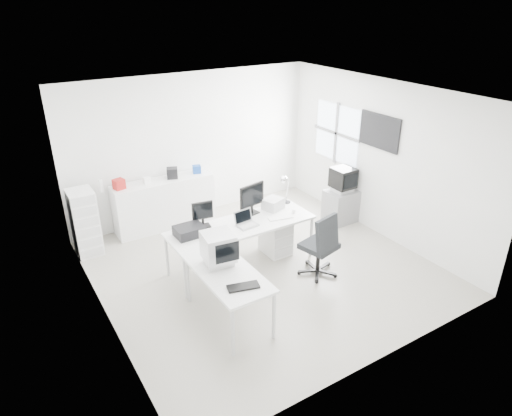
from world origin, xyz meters
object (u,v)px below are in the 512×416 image
crt_monitor (218,250)px  crt_tv (343,180)px  inkjet_printer (189,231)px  laser_printer (273,204)px  filing_cabinet (85,223)px  office_chair (319,243)px  lcd_monitor_large (252,199)px  lcd_monitor_small (203,215)px  drawer_pedestal (276,237)px  laptop (247,219)px  tv_cabinet (341,206)px  main_desk (242,245)px  sideboard (165,203)px  side_desk (229,296)px

crt_monitor → crt_tv: bearing=28.1°
inkjet_printer → crt_monitor: (0.00, -0.95, 0.14)m
laser_printer → filing_cabinet: filing_cabinet is taller
crt_tv → office_chair: bearing=-141.6°
inkjet_printer → lcd_monitor_large: bearing=6.6°
filing_cabinet → lcd_monitor_small: bearing=-44.9°
lcd_monitor_large → office_chair: bearing=-75.4°
inkjet_printer → lcd_monitor_small: size_ratio=1.03×
drawer_pedestal → lcd_monitor_large: 0.82m
inkjet_printer → lcd_monitor_small: lcd_monitor_small is taller
laptop → tv_cabinet: bearing=5.2°
inkjet_printer → laser_printer: (1.60, 0.12, 0.02)m
main_desk → sideboard: (-0.53, 1.98, 0.10)m
laptop → crt_tv: size_ratio=0.73×
drawer_pedestal → inkjet_printer: 1.64m
side_desk → filing_cabinet: 3.08m
crt_monitor → office_chair: (1.75, -0.01, -0.41)m
drawer_pedestal → sideboard: size_ratio=0.32×
tv_cabinet → filing_cabinet: 4.71m
laptop → lcd_monitor_large: bearing=43.4°
inkjet_printer → office_chair: (1.75, -0.96, -0.27)m
drawer_pedestal → inkjet_printer: bearing=178.2°
laptop → tv_cabinet: laptop is taller
side_desk → laptop: (0.90, 1.00, 0.49)m
lcd_monitor_large → crt_monitor: size_ratio=1.20×
office_chair → filing_cabinet: filing_cabinet is taller
drawer_pedestal → inkjet_printer: inkjet_printer is taller
lcd_monitor_small → sideboard: lcd_monitor_small is taller
lcd_monitor_large → crt_monitor: (-1.20, -1.10, -0.04)m
lcd_monitor_small → crt_tv: (3.01, 0.13, -0.09)m
lcd_monitor_large → tv_cabinet: bearing=-8.4°
lcd_monitor_large → main_desk: bearing=-156.3°
crt_monitor → laptop: bearing=47.6°
main_desk → office_chair: size_ratio=2.17×
main_desk → filing_cabinet: bearing=139.6°
main_desk → crt_tv: bearing=8.7°
drawer_pedestal → laser_printer: size_ratio=1.84×
sideboard → laser_printer: bearing=-54.0°
drawer_pedestal → sideboard: sideboard is taller
side_desk → main_desk: bearing=52.3°
tv_cabinet → office_chair: bearing=-141.6°
lcd_monitor_small → tv_cabinet: bearing=11.5°
side_desk → office_chair: 1.78m
laptop → crt_monitor: bearing=-146.2°
office_chair → filing_cabinet: (-2.94, 2.59, 0.03)m
sideboard → drawer_pedestal: bearing=-57.5°
laptop → office_chair: office_chair is taller
drawer_pedestal → lcd_monitor_large: (-0.35, 0.20, 0.71)m
side_desk → laptop: size_ratio=3.82×
main_desk → laptop: (0.05, -0.10, 0.49)m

